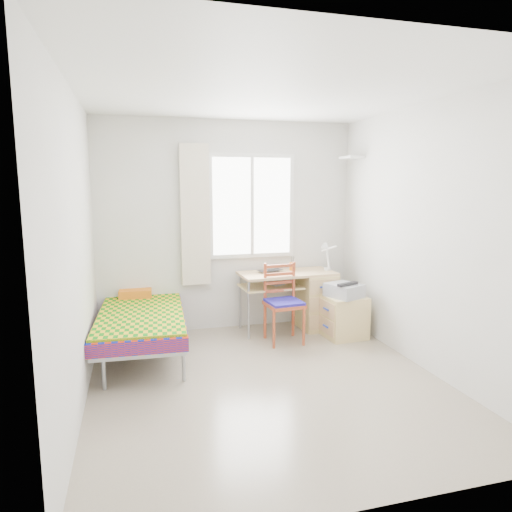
{
  "coord_description": "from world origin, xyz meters",
  "views": [
    {
      "loc": [
        -1.16,
        -3.83,
        1.82
      ],
      "look_at": [
        0.03,
        0.55,
        1.11
      ],
      "focal_mm": 32.0,
      "sensor_mm": 36.0,
      "label": 1
    }
  ],
  "objects_px": {
    "chair": "(283,298)",
    "printer": "(344,290)",
    "bed": "(141,316)",
    "desk": "(310,297)",
    "cabinet": "(344,317)"
  },
  "relations": [
    {
      "from": "desk",
      "to": "printer",
      "type": "xyz_separation_m",
      "value": [
        0.24,
        -0.47,
        0.18
      ]
    },
    {
      "from": "chair",
      "to": "printer",
      "type": "bearing_deg",
      "value": -13.46
    },
    {
      "from": "bed",
      "to": "chair",
      "type": "bearing_deg",
      "value": 0.16
    },
    {
      "from": "desk",
      "to": "cabinet",
      "type": "relative_size",
      "value": 2.4
    },
    {
      "from": "bed",
      "to": "desk",
      "type": "relative_size",
      "value": 1.61
    },
    {
      "from": "bed",
      "to": "desk",
      "type": "height_order",
      "value": "bed"
    },
    {
      "from": "desk",
      "to": "chair",
      "type": "bearing_deg",
      "value": -145.68
    },
    {
      "from": "bed",
      "to": "printer",
      "type": "distance_m",
      "value": 2.35
    },
    {
      "from": "chair",
      "to": "bed",
      "type": "bearing_deg",
      "value": 171.56
    },
    {
      "from": "cabinet",
      "to": "printer",
      "type": "xyz_separation_m",
      "value": [
        -0.02,
        -0.01,
        0.34
      ]
    },
    {
      "from": "bed",
      "to": "chair",
      "type": "height_order",
      "value": "chair"
    },
    {
      "from": "chair",
      "to": "printer",
      "type": "relative_size",
      "value": 1.92
    },
    {
      "from": "chair",
      "to": "printer",
      "type": "distance_m",
      "value": 0.73
    },
    {
      "from": "cabinet",
      "to": "chair",
      "type": "bearing_deg",
      "value": 169.55
    },
    {
      "from": "bed",
      "to": "printer",
      "type": "height_order",
      "value": "bed"
    }
  ]
}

